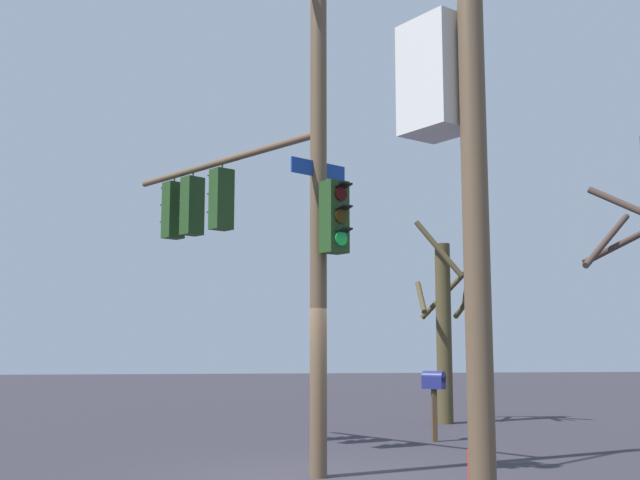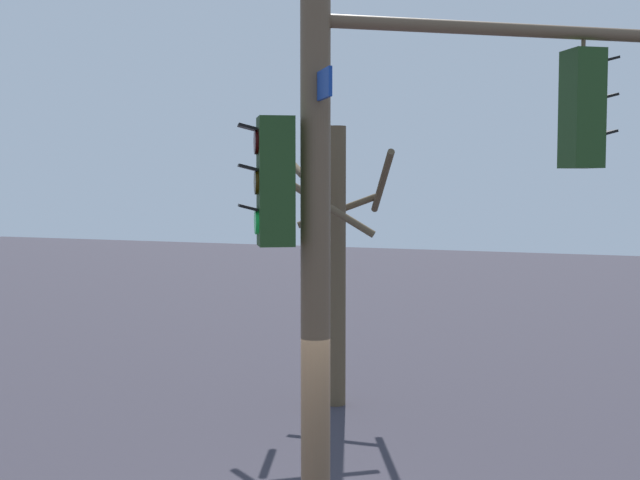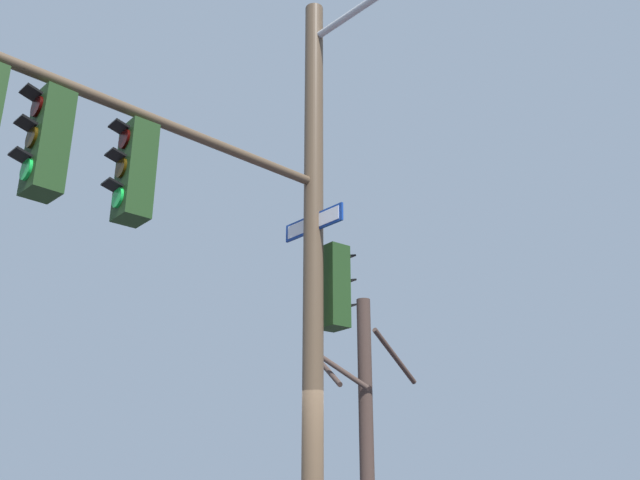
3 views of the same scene
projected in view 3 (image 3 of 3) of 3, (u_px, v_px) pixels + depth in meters
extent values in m
cylinder|color=brown|center=(313.00, 268.00, 8.68)|extent=(0.26, 0.26, 8.09)
cylinder|color=brown|center=(135.00, 112.00, 7.40)|extent=(4.33, 3.22, 0.12)
cube|color=#1E3D19|center=(135.00, 172.00, 7.20)|extent=(0.45, 0.47, 1.10)
cylinder|color=#2F0403|center=(124.00, 139.00, 7.22)|extent=(0.15, 0.20, 0.22)
cube|color=black|center=(119.00, 127.00, 7.22)|extent=(0.25, 0.26, 0.06)
cylinder|color=#352504|center=(121.00, 168.00, 7.10)|extent=(0.15, 0.20, 0.22)
cube|color=black|center=(115.00, 155.00, 7.10)|extent=(0.25, 0.26, 0.06)
cylinder|color=#19D147|center=(118.00, 198.00, 6.98)|extent=(0.15, 0.20, 0.22)
cube|color=black|center=(112.00, 185.00, 6.98)|extent=(0.25, 0.26, 0.06)
cylinder|color=brown|center=(141.00, 121.00, 7.42)|extent=(0.04, 0.04, 0.15)
cube|color=#1E3D19|center=(48.00, 143.00, 6.60)|extent=(0.46, 0.47, 1.10)
cylinder|color=#2F0403|center=(37.00, 106.00, 6.61)|extent=(0.16, 0.19, 0.22)
cube|color=black|center=(31.00, 93.00, 6.60)|extent=(0.26, 0.26, 0.06)
cylinder|color=#352504|center=(32.00, 137.00, 6.49)|extent=(0.16, 0.19, 0.22)
cube|color=black|center=(26.00, 123.00, 6.48)|extent=(0.26, 0.26, 0.06)
cylinder|color=#19D147|center=(26.00, 169.00, 6.37)|extent=(0.16, 0.19, 0.22)
cube|color=black|center=(20.00, 155.00, 6.36)|extent=(0.26, 0.26, 0.06)
cylinder|color=brown|center=(57.00, 88.00, 6.82)|extent=(0.04, 0.04, 0.15)
cube|color=#1E3D19|center=(333.00, 287.00, 8.85)|extent=(0.44, 0.46, 1.10)
cylinder|color=#2F0403|center=(342.00, 265.00, 9.06)|extent=(0.14, 0.20, 0.22)
cube|color=black|center=(347.00, 257.00, 9.14)|extent=(0.25, 0.26, 0.06)
cylinder|color=#352504|center=(343.00, 289.00, 8.94)|extent=(0.14, 0.20, 0.22)
cube|color=black|center=(347.00, 282.00, 9.03)|extent=(0.25, 0.26, 0.06)
cylinder|color=#19D147|center=(343.00, 314.00, 8.82)|extent=(0.14, 0.20, 0.22)
cube|color=black|center=(347.00, 306.00, 8.91)|extent=(0.25, 0.26, 0.06)
cube|color=navy|center=(313.00, 223.00, 8.90)|extent=(0.65, 0.92, 0.24)
cube|color=white|center=(312.00, 223.00, 8.89)|extent=(0.58, 0.82, 0.18)
cylinder|color=#43332C|center=(366.00, 429.00, 12.62)|extent=(0.27, 0.27, 4.95)
cylinder|color=#43332C|center=(395.00, 357.00, 12.67)|extent=(1.05, 1.07, 0.86)
cylinder|color=#43332C|center=(330.00, 372.00, 12.81)|extent=(0.28, 1.44, 0.74)
cylinder|color=#43332C|center=(339.00, 369.00, 12.51)|extent=(0.98, 1.22, 0.95)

